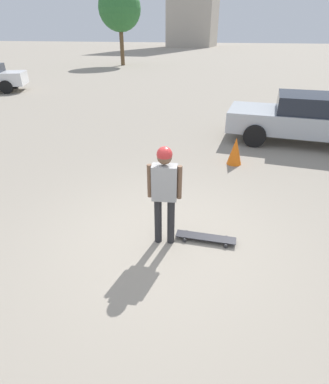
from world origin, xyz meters
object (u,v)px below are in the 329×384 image
object	(u,v)px
person	(164,186)
traffic_cone	(235,151)
skateboard	(206,237)
car_parked_near	(309,118)

from	to	relation	value
person	traffic_cone	world-z (taller)	person
skateboard	traffic_cone	world-z (taller)	traffic_cone
skateboard	person	bearing A→B (deg)	14.69
person	car_parked_near	distance (m)	6.54
skateboard	traffic_cone	xyz separation A→B (m)	(-3.39, 0.14, 0.28)
car_parked_near	traffic_cone	xyz separation A→B (m)	(2.38, -1.88, -0.39)
skateboard	traffic_cone	bearing A→B (deg)	-95.78
skateboard	traffic_cone	distance (m)	3.40
car_parked_near	traffic_cone	bearing A→B (deg)	53.16
person	car_parked_near	size ratio (longest dim) A/B	0.35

